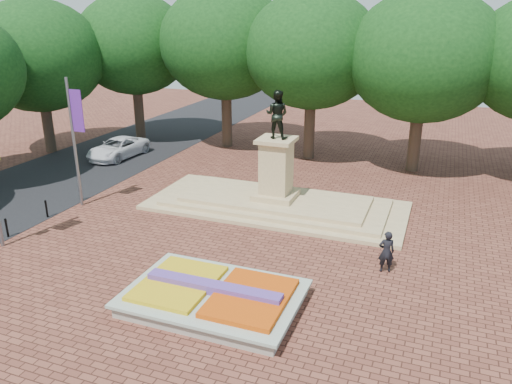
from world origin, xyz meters
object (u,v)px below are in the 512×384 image
(flower_bed, at_px, (214,296))
(van, at_px, (118,148))
(monument, at_px, (276,192))
(pedestrian, at_px, (386,252))

(flower_bed, bearing_deg, van, 134.53)
(monument, height_order, pedestrian, monument)
(monument, bearing_deg, flower_bed, -84.13)
(flower_bed, bearing_deg, monument, 95.87)
(monument, bearing_deg, pedestrian, -38.39)
(flower_bed, height_order, pedestrian, pedestrian)
(flower_bed, distance_m, monument, 10.07)
(monument, xyz_separation_m, van, (-14.01, 5.28, -0.17))
(flower_bed, relative_size, van, 1.23)
(flower_bed, height_order, van, van)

